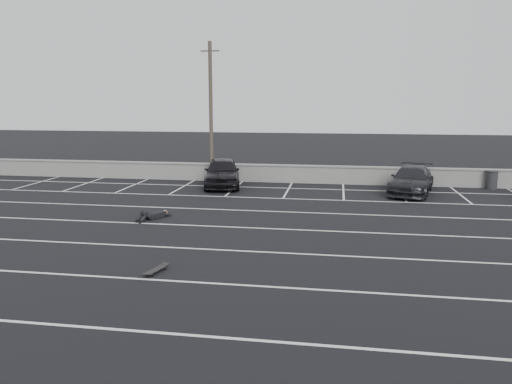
% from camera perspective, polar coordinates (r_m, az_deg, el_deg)
% --- Properties ---
extents(ground, '(120.00, 120.00, 0.00)m').
position_cam_1_polar(ground, '(16.51, -3.80, -6.64)').
color(ground, black).
rests_on(ground, ground).
extents(seawall, '(50.00, 0.45, 1.06)m').
position_cam_1_polar(seawall, '(29.90, 2.26, 2.18)').
color(seawall, gray).
rests_on(seawall, ground).
extents(stall_lines, '(36.00, 20.05, 0.01)m').
position_cam_1_polar(stall_lines, '(20.69, -1.26, -3.09)').
color(stall_lines, silver).
rests_on(stall_lines, ground).
extents(car_left, '(2.89, 5.10, 1.64)m').
position_cam_1_polar(car_left, '(28.40, -3.90, 2.27)').
color(car_left, black).
rests_on(car_left, ground).
extents(car_right, '(3.13, 5.19, 1.41)m').
position_cam_1_polar(car_right, '(27.50, 17.34, 1.30)').
color(car_right, black).
rests_on(car_right, ground).
extents(utility_pole, '(1.09, 0.22, 8.16)m').
position_cam_1_polar(utility_pole, '(29.50, -5.18, 9.02)').
color(utility_pole, '#4C4238').
rests_on(utility_pole, ground).
extents(trash_bin, '(0.77, 0.77, 1.03)m').
position_cam_1_polar(trash_bin, '(30.48, 25.32, 1.28)').
color(trash_bin, '#28292B').
rests_on(trash_bin, ground).
extents(person, '(2.45, 2.85, 0.45)m').
position_cam_1_polar(person, '(21.30, -11.21, -2.29)').
color(person, black).
rests_on(person, ground).
extents(skateboard, '(0.44, 0.90, 0.10)m').
position_cam_1_polar(skateboard, '(14.66, -11.37, -8.73)').
color(skateboard, black).
rests_on(skateboard, ground).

